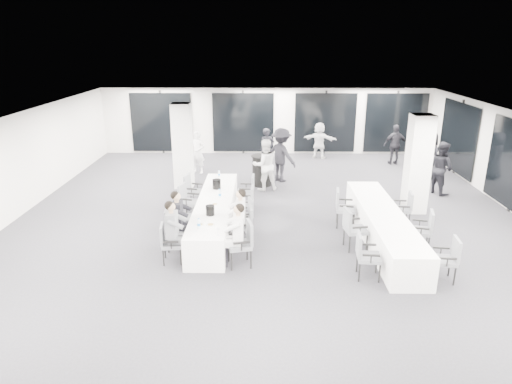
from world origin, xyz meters
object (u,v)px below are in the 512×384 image
chair_main_right_mid (246,214)px  chair_side_left_far (343,206)px  standing_guest_c (281,151)px  chair_main_right_near (243,241)px  chair_side_left_mid (353,226)px  chair_main_right_far (248,189)px  chair_side_left_near (365,253)px  chair_main_left_far (192,189)px  chair_side_right_near (448,257)px  standing_guest_e (430,152)px  chair_main_left_near (168,241)px  standing_guest_b (265,162)px  cocktail_table (262,170)px  ice_bucket_near (210,210)px  ice_bucket_far (217,184)px  standing_guest_f (319,138)px  chair_main_right_second (245,224)px  chair_main_left_mid (181,214)px  standing_guest_g (198,149)px  chair_side_right_mid (424,228)px  standing_guest_h (441,164)px  chair_side_right_far (405,206)px  chair_main_left_fourth (187,199)px  chair_main_left_second (173,226)px  banquet_table_side (383,226)px  standing_guest_d (395,142)px  banquet_table_main (215,214)px

chair_main_right_mid → chair_side_left_far: 2.58m
chair_main_right_mid → standing_guest_c: 4.69m
chair_main_right_near → chair_side_left_mid: bearing=-84.1°
chair_main_right_far → chair_side_left_near: size_ratio=0.98×
chair_main_left_far → chair_side_right_near: bearing=65.7°
chair_side_right_near → standing_guest_e: standing_guest_e is taller
chair_main_left_near → standing_guest_e: 10.39m
chair_side_left_mid → standing_guest_b: 4.91m
cocktail_table → ice_bucket_near: size_ratio=4.30×
chair_main_right_near → standing_guest_c: (1.07, 6.32, 0.49)m
standing_guest_e → ice_bucket_far: (-7.20, -3.62, -0.06)m
standing_guest_f → chair_main_right_second: bearing=91.1°
chair_main_left_far → standing_guest_f: standing_guest_f is taller
chair_main_left_mid → chair_side_left_far: bearing=105.4°
chair_side_left_near → ice_bucket_near: size_ratio=4.04×
standing_guest_c → standing_guest_g: (-3.04, 0.98, -0.17)m
chair_side_right_mid → chair_main_left_mid: bearing=95.6°
standing_guest_e → standing_guest_h: size_ratio=0.98×
chair_side_left_far → chair_side_right_mid: 2.19m
chair_main_right_far → chair_side_right_far: chair_main_right_far is taller
chair_main_right_near → ice_bucket_near: bearing=25.1°
chair_main_left_fourth → chair_side_left_mid: (4.20, -1.94, 0.02)m
chair_main_left_fourth → chair_main_right_far: bearing=134.0°
chair_main_left_far → ice_bucket_far: bearing=65.8°
chair_main_right_mid → ice_bucket_near: 1.15m
chair_main_left_near → ice_bucket_far: bearing=158.8°
chair_main_right_second → standing_guest_g: size_ratio=0.56×
cocktail_table → chair_main_right_far: bearing=-100.8°
chair_main_left_far → ice_bucket_near: (0.84, -2.62, 0.32)m
chair_main_left_second → banquet_table_side: bearing=89.9°
chair_side_left_near → chair_side_left_mid: size_ratio=0.97×
chair_side_left_far → chair_side_right_far: (1.67, 0.10, -0.05)m
standing_guest_d → banquet_table_side: bearing=67.5°
chair_main_left_mid → chair_side_right_far: 5.89m
chair_main_left_near → standing_guest_g: bearing=176.1°
banquet_table_main → chair_main_left_mid: bearing=-156.0°
standing_guest_c → standing_guest_h: size_ratio=1.10×
chair_main_left_second → chair_main_left_fourth: size_ratio=1.04×
chair_main_left_near → standing_guest_f: (4.44, 9.49, 0.34)m
chair_side_left_mid → chair_side_right_mid: 1.67m
chair_side_right_mid → standing_guest_b: standing_guest_b is taller
chair_main_left_fourth → chair_main_right_second: bearing=57.3°
chair_main_right_far → chair_side_right_mid: (4.20, -2.89, 0.01)m
standing_guest_g → ice_bucket_far: bearing=-56.3°
cocktail_table → standing_guest_g: (-2.37, 1.49, 0.36)m
cocktail_table → chair_main_right_mid: cocktail_table is taller
chair_main_right_near → chair_side_left_near: bearing=-114.3°
chair_main_left_near → chair_side_left_far: chair_side_left_far is taller
chair_main_left_near → chair_main_right_second: 1.87m
chair_main_right_far → standing_guest_h: 6.25m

